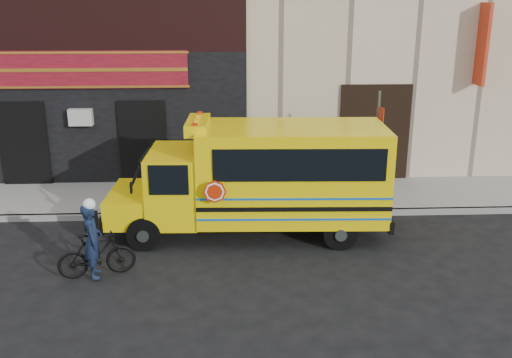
{
  "coord_description": "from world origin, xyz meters",
  "views": [
    {
      "loc": [
        -0.49,
        -11.82,
        5.65
      ],
      "look_at": [
        0.12,
        1.85,
        1.31
      ],
      "focal_mm": 40.0,
      "sensor_mm": 36.0,
      "label": 1
    }
  ],
  "objects_px": {
    "bicycle": "(97,255)",
    "sign_pole": "(377,146)",
    "school_bus": "(264,176)",
    "cyclist": "(93,243)"
  },
  "relations": [
    {
      "from": "bicycle",
      "to": "sign_pole",
      "type": "bearing_deg",
      "value": -75.56
    },
    {
      "from": "sign_pole",
      "to": "bicycle",
      "type": "height_order",
      "value": "sign_pole"
    },
    {
      "from": "school_bus",
      "to": "cyclist",
      "type": "bearing_deg",
      "value": -148.65
    },
    {
      "from": "school_bus",
      "to": "cyclist",
      "type": "xyz_separation_m",
      "value": [
        -3.7,
        -2.25,
        -0.7
      ]
    },
    {
      "from": "sign_pole",
      "to": "cyclist",
      "type": "distance_m",
      "value": 7.9
    },
    {
      "from": "bicycle",
      "to": "cyclist",
      "type": "height_order",
      "value": "cyclist"
    },
    {
      "from": "sign_pole",
      "to": "cyclist",
      "type": "relative_size",
      "value": 2.06
    },
    {
      "from": "sign_pole",
      "to": "cyclist",
      "type": "bearing_deg",
      "value": -151.0
    },
    {
      "from": "school_bus",
      "to": "sign_pole",
      "type": "relative_size",
      "value": 2.09
    },
    {
      "from": "school_bus",
      "to": "bicycle",
      "type": "distance_m",
      "value": 4.38
    }
  ]
}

